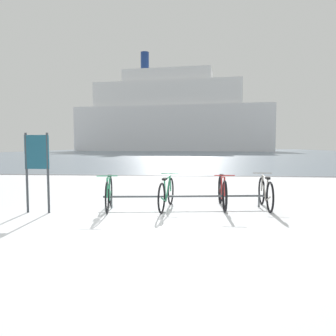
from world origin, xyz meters
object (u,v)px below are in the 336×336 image
Objects in this scene: bicycle_1 at (166,193)px; bicycle_2 at (222,192)px; bicycle_0 at (109,193)px; bicycle_3 at (265,193)px; info_sign at (37,159)px; ferry_ship at (171,118)px.

bicycle_1 is 0.99× the size of bicycle_2.
bicycle_0 is 3.72m from bicycle_3.
bicycle_1 is 1.04× the size of bicycle_3.
info_sign is (-5.17, -0.93, 0.82)m from bicycle_3.
ferry_ship is at bearing 95.86° from bicycle_3.
bicycle_0 is at bearing -173.49° from bicycle_3.
info_sign is 77.89m from ferry_ship.
ferry_ship is at bearing 95.11° from bicycle_2.
bicycle_3 is 77.40m from ferry_ship.
info_sign is (-4.16, -0.95, 0.82)m from bicycle_2.
bicycle_1 is 1.36m from bicycle_2.
ferry_ship is (-6.84, 76.53, 8.34)m from bicycle_2.
bicycle_3 is at bearing -84.14° from ferry_ship.
bicycle_3 is (1.02, -0.02, -0.01)m from bicycle_2.
bicycle_3 reaches higher than bicycle_1.
bicycle_1 is 0.99× the size of info_sign.
bicycle_3 is at bearing 10.16° from info_sign.
bicycle_3 is (2.35, 0.23, 0.01)m from bicycle_1.
bicycle_2 is 1.05× the size of bicycle_3.
bicycle_0 is 0.99× the size of bicycle_3.
bicycle_1 is at bearing -174.33° from bicycle_3.
info_sign is at bearing -169.84° from bicycle_3.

